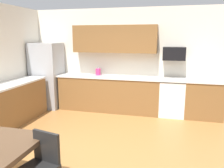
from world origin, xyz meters
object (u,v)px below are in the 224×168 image
object	(u,v)px
kettle	(98,72)
refrigerator	(47,75)
microwave	(174,54)
chair_near_table	(41,163)
oven_range	(172,98)

from	to	relation	value
kettle	refrigerator	bearing A→B (deg)	-174.88
microwave	chair_near_table	size ratio (longest dim) A/B	0.64
oven_range	kettle	size ratio (longest dim) A/B	4.55
kettle	chair_near_table	bearing A→B (deg)	-82.79
oven_range	microwave	distance (m)	1.10
oven_range	kettle	bearing A→B (deg)	178.53
oven_range	microwave	size ratio (longest dim) A/B	1.69
microwave	chair_near_table	bearing A→B (deg)	-111.61
refrigerator	chair_near_table	distance (m)	4.06
refrigerator	kettle	bearing A→B (deg)	5.12
refrigerator	chair_near_table	world-z (taller)	refrigerator
refrigerator	kettle	world-z (taller)	refrigerator
refrigerator	chair_near_table	xyz separation A→B (m)	(1.92, -3.56, -0.39)
microwave	refrigerator	bearing A→B (deg)	-176.97
refrigerator	oven_range	bearing A→B (deg)	1.35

